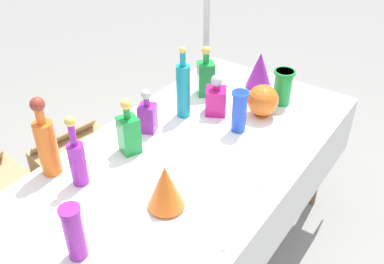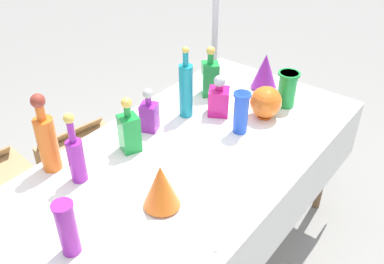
{
  "view_description": "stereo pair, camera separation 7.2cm",
  "coord_description": "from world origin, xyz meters",
  "px_view_note": "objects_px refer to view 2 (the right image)",
  "views": [
    {
      "loc": [
        -1.3,
        -0.91,
        1.94
      ],
      "look_at": [
        0.0,
        0.0,
        0.86
      ],
      "focal_mm": 40.0,
      "sensor_mm": 36.0,
      "label": 1
    },
    {
      "loc": [
        -1.25,
        -0.97,
        1.94
      ],
      "look_at": [
        0.0,
        0.0,
        0.86
      ],
      "focal_mm": 40.0,
      "sensor_mm": 36.0,
      "label": 2
    }
  ],
  "objects_px": {
    "tall_bottle_0": "(76,156)",
    "square_decanter_0": "(129,130)",
    "slender_vase_2": "(241,111)",
    "slender_vase_0": "(287,88)",
    "square_decanter_1": "(210,77)",
    "square_decanter_3": "(219,99)",
    "canopy_pole": "(215,16)",
    "fluted_vase_0": "(265,71)",
    "tall_bottle_1": "(186,89)",
    "tall_bottle_2": "(47,139)",
    "fluted_vase_1": "(161,186)",
    "cardboard_box_behind_left": "(85,158)",
    "round_bowl_1": "(266,102)",
    "slender_vase_1": "(67,227)",
    "square_decanter_2": "(149,114)"
  },
  "relations": [
    {
      "from": "square_decanter_0",
      "to": "slender_vase_0",
      "type": "xyz_separation_m",
      "value": [
        0.8,
        -0.38,
        -0.0
      ]
    },
    {
      "from": "square_decanter_3",
      "to": "fluted_vase_0",
      "type": "distance_m",
      "value": 0.39
    },
    {
      "from": "tall_bottle_2",
      "to": "cardboard_box_behind_left",
      "type": "height_order",
      "value": "tall_bottle_2"
    },
    {
      "from": "slender_vase_1",
      "to": "fluted_vase_1",
      "type": "height_order",
      "value": "slender_vase_1"
    },
    {
      "from": "slender_vase_2",
      "to": "cardboard_box_behind_left",
      "type": "xyz_separation_m",
      "value": [
        -0.12,
        1.15,
        -0.75
      ]
    },
    {
      "from": "square_decanter_2",
      "to": "round_bowl_1",
      "type": "relative_size",
      "value": 1.33
    },
    {
      "from": "tall_bottle_1",
      "to": "square_decanter_3",
      "type": "height_order",
      "value": "tall_bottle_1"
    },
    {
      "from": "tall_bottle_0",
      "to": "square_decanter_0",
      "type": "relative_size",
      "value": 1.19
    },
    {
      "from": "slender_vase_0",
      "to": "fluted_vase_0",
      "type": "relative_size",
      "value": 0.92
    },
    {
      "from": "square_decanter_0",
      "to": "fluted_vase_1",
      "type": "height_order",
      "value": "square_decanter_0"
    },
    {
      "from": "square_decanter_3",
      "to": "fluted_vase_1",
      "type": "xyz_separation_m",
      "value": [
        -0.7,
        -0.22,
        0.02
      ]
    },
    {
      "from": "square_decanter_3",
      "to": "fluted_vase_0",
      "type": "relative_size",
      "value": 1.04
    },
    {
      "from": "slender_vase_0",
      "to": "slender_vase_2",
      "type": "bearing_deg",
      "value": 171.02
    },
    {
      "from": "tall_bottle_2",
      "to": "square_decanter_1",
      "type": "xyz_separation_m",
      "value": [
        0.95,
        -0.16,
        -0.04
      ]
    },
    {
      "from": "tall_bottle_0",
      "to": "square_decanter_3",
      "type": "relative_size",
      "value": 1.48
    },
    {
      "from": "square_decanter_2",
      "to": "fluted_vase_1",
      "type": "height_order",
      "value": "square_decanter_2"
    },
    {
      "from": "fluted_vase_0",
      "to": "fluted_vase_1",
      "type": "xyz_separation_m",
      "value": [
        -1.09,
        -0.17,
        -0.01
      ]
    },
    {
      "from": "square_decanter_1",
      "to": "square_decanter_3",
      "type": "relative_size",
      "value": 1.31
    },
    {
      "from": "square_decanter_0",
      "to": "fluted_vase_1",
      "type": "relative_size",
      "value": 1.38
    },
    {
      "from": "fluted_vase_1",
      "to": "square_decanter_0",
      "type": "bearing_deg",
      "value": 61.68
    },
    {
      "from": "square_decanter_0",
      "to": "cardboard_box_behind_left",
      "type": "xyz_separation_m",
      "value": [
        0.31,
        0.83,
        -0.74
      ]
    },
    {
      "from": "square_decanter_1",
      "to": "tall_bottle_2",
      "type": "bearing_deg",
      "value": 170.6
    },
    {
      "from": "tall_bottle_1",
      "to": "round_bowl_1",
      "type": "height_order",
      "value": "tall_bottle_1"
    },
    {
      "from": "square_decanter_0",
      "to": "slender_vase_2",
      "type": "height_order",
      "value": "square_decanter_0"
    },
    {
      "from": "tall_bottle_2",
      "to": "square_decanter_1",
      "type": "height_order",
      "value": "tall_bottle_2"
    },
    {
      "from": "tall_bottle_0",
      "to": "cardboard_box_behind_left",
      "type": "bearing_deg",
      "value": 53.55
    },
    {
      "from": "tall_bottle_2",
      "to": "round_bowl_1",
      "type": "relative_size",
      "value": 2.15
    },
    {
      "from": "slender_vase_1",
      "to": "canopy_pole",
      "type": "xyz_separation_m",
      "value": [
        1.88,
        0.72,
        0.05
      ]
    },
    {
      "from": "tall_bottle_1",
      "to": "slender_vase_2",
      "type": "xyz_separation_m",
      "value": [
        0.04,
        -0.3,
        -0.04
      ]
    },
    {
      "from": "square_decanter_3",
      "to": "fluted_vase_0",
      "type": "height_order",
      "value": "square_decanter_3"
    },
    {
      "from": "square_decanter_3",
      "to": "canopy_pole",
      "type": "height_order",
      "value": "canopy_pole"
    },
    {
      "from": "square_decanter_3",
      "to": "canopy_pole",
      "type": "bearing_deg",
      "value": 36.28
    },
    {
      "from": "tall_bottle_2",
      "to": "square_decanter_3",
      "type": "height_order",
      "value": "tall_bottle_2"
    },
    {
      "from": "square_decanter_3",
      "to": "square_decanter_0",
      "type": "bearing_deg",
      "value": 164.61
    },
    {
      "from": "tall_bottle_0",
      "to": "cardboard_box_behind_left",
      "type": "distance_m",
      "value": 1.26
    },
    {
      "from": "tall_bottle_0",
      "to": "canopy_pole",
      "type": "bearing_deg",
      "value": 15.27
    },
    {
      "from": "cardboard_box_behind_left",
      "to": "square_decanter_0",
      "type": "bearing_deg",
      "value": -110.69
    },
    {
      "from": "fluted_vase_0",
      "to": "round_bowl_1",
      "type": "height_order",
      "value": "fluted_vase_0"
    },
    {
      "from": "canopy_pole",
      "to": "square_decanter_1",
      "type": "bearing_deg",
      "value": -146.81
    },
    {
      "from": "cardboard_box_behind_left",
      "to": "fluted_vase_1",
      "type": "bearing_deg",
      "value": -113.1
    },
    {
      "from": "slender_vase_0",
      "to": "slender_vase_1",
      "type": "xyz_separation_m",
      "value": [
        -1.35,
        0.12,
        0.01
      ]
    },
    {
      "from": "tall_bottle_2",
      "to": "fluted_vase_0",
      "type": "bearing_deg",
      "value": -16.76
    },
    {
      "from": "tall_bottle_2",
      "to": "round_bowl_1",
      "type": "xyz_separation_m",
      "value": [
        0.93,
        -0.52,
        -0.07
      ]
    },
    {
      "from": "tall_bottle_1",
      "to": "slender_vase_1",
      "type": "relative_size",
      "value": 1.73
    },
    {
      "from": "fluted_vase_0",
      "to": "fluted_vase_1",
      "type": "height_order",
      "value": "fluted_vase_0"
    },
    {
      "from": "tall_bottle_2",
      "to": "fluted_vase_1",
      "type": "relative_size",
      "value": 1.85
    },
    {
      "from": "tall_bottle_2",
      "to": "cardboard_box_behind_left",
      "type": "relative_size",
      "value": 0.62
    },
    {
      "from": "canopy_pole",
      "to": "tall_bottle_1",
      "type": "bearing_deg",
      "value": -152.98
    },
    {
      "from": "slender_vase_0",
      "to": "slender_vase_2",
      "type": "xyz_separation_m",
      "value": [
        -0.36,
        0.06,
        0.01
      ]
    },
    {
      "from": "tall_bottle_1",
      "to": "square_decanter_0",
      "type": "height_order",
      "value": "tall_bottle_1"
    }
  ]
}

